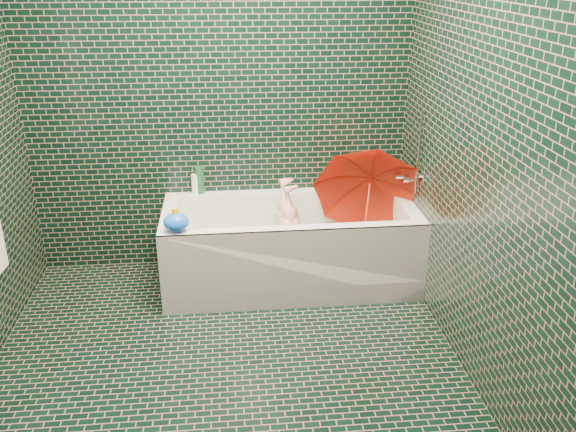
{
  "coord_description": "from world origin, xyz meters",
  "views": [
    {
      "loc": [
        0.06,
        -2.72,
        2.1
      ],
      "look_at": [
        0.42,
        0.82,
        0.58
      ],
      "focal_mm": 38.0,
      "sensor_mm": 36.0,
      "label": 1
    }
  ],
  "objects": [
    {
      "name": "child",
      "position": [
        0.46,
        1.04,
        0.31
      ],
      "size": [
        0.85,
        0.34,
        0.25
      ],
      "primitive_type": "imported",
      "rotation": [
        -1.51,
        0.0,
        -1.53
      ],
      "color": "#DCA689",
      "rests_on": "bathtub"
    },
    {
      "name": "bottle_right_pump",
      "position": [
        1.19,
        1.34,
        0.63
      ],
      "size": [
        0.06,
        0.06,
        0.16
      ],
      "primitive_type": "cylinder",
      "rotation": [
        0.0,
        0.0,
        0.24
      ],
      "color": "silver",
      "rests_on": "bathtub"
    },
    {
      "name": "rubber_duck",
      "position": [
        0.91,
        1.37,
        0.6
      ],
      "size": [
        0.12,
        0.09,
        0.1
      ],
      "rotation": [
        0.0,
        0.0,
        0.08
      ],
      "color": "yellow",
      "rests_on": "bathtub"
    },
    {
      "name": "water",
      "position": [
        0.45,
        1.02,
        0.3
      ],
      "size": [
        1.48,
        0.53,
        0.0
      ],
      "primitive_type": "cube",
      "color": "silver",
      "rests_on": "bathtub"
    },
    {
      "name": "soap_bottle_a",
      "position": [
        1.14,
        1.35,
        0.55
      ],
      "size": [
        0.11,
        0.11,
        0.25
      ],
      "primitive_type": "imported",
      "rotation": [
        0.0,
        0.0,
        -0.1
      ],
      "color": "white",
      "rests_on": "bathtub"
    },
    {
      "name": "bath_mat",
      "position": [
        0.45,
        1.02,
        0.16
      ],
      "size": [
        1.35,
        0.47,
        0.01
      ],
      "primitive_type": "cube",
      "color": "green",
      "rests_on": "bathtub"
    },
    {
      "name": "floor",
      "position": [
        0.0,
        0.0,
        0.0
      ],
      "size": [
        2.8,
        2.8,
        0.0
      ],
      "primitive_type": "plane",
      "color": "black",
      "rests_on": "ground"
    },
    {
      "name": "faucet",
      "position": [
        1.26,
        1.02,
        0.77
      ],
      "size": [
        0.18,
        0.19,
        0.55
      ],
      "color": "silver",
      "rests_on": "wall_right"
    },
    {
      "name": "wall_front",
      "position": [
        0.0,
        -1.4,
        1.25
      ],
      "size": [
        2.8,
        0.0,
        2.8
      ],
      "primitive_type": "plane",
      "rotation": [
        -1.57,
        0.0,
        0.0
      ],
      "color": "black",
      "rests_on": "floor"
    },
    {
      "name": "bath_toy",
      "position": [
        -0.28,
        0.71,
        0.62
      ],
      "size": [
        0.18,
        0.16,
        0.15
      ],
      "rotation": [
        0.0,
        0.0,
        -0.26
      ],
      "color": "blue",
      "rests_on": "bathtub"
    },
    {
      "name": "soap_bottle_b",
      "position": [
        1.2,
        1.35,
        0.55
      ],
      "size": [
        0.1,
        0.1,
        0.17
      ],
      "primitive_type": "imported",
      "rotation": [
        0.0,
        0.0,
        -0.34
      ],
      "color": "#5A207A",
      "rests_on": "bathtub"
    },
    {
      "name": "umbrella",
      "position": [
        0.96,
        0.96,
        0.58
      ],
      "size": [
        1.06,
        1.06,
        0.99
      ],
      "primitive_type": "imported",
      "rotation": [
        0.35,
        -0.25,
        -0.37
      ],
      "color": "red",
      "rests_on": "bathtub"
    },
    {
      "name": "bottle_right_tall",
      "position": [
        1.17,
        1.37,
        0.67
      ],
      "size": [
        0.07,
        0.07,
        0.24
      ],
      "primitive_type": "cylinder",
      "rotation": [
        0.0,
        0.0,
        -0.41
      ],
      "color": "#164E28",
      "rests_on": "bathtub"
    },
    {
      "name": "bottle_left_tall",
      "position": [
        -0.15,
        1.37,
        0.65
      ],
      "size": [
        0.06,
        0.06,
        0.19
      ],
      "primitive_type": "cylinder",
      "rotation": [
        0.0,
        0.0,
        -0.07
      ],
      "color": "#164E28",
      "rests_on": "bathtub"
    },
    {
      "name": "wall_right",
      "position": [
        1.3,
        0.0,
        1.25
      ],
      "size": [
        0.0,
        2.8,
        2.8
      ],
      "primitive_type": "plane",
      "rotation": [
        1.57,
        0.0,
        -1.57
      ],
      "color": "black",
      "rests_on": "floor"
    },
    {
      "name": "soap_bottle_c",
      "position": [
        1.15,
        1.32,
        0.55
      ],
      "size": [
        0.14,
        0.14,
        0.16
      ],
      "primitive_type": "imported",
      "rotation": [
        0.0,
        0.0,
        0.13
      ],
      "color": "#164E28",
      "rests_on": "bathtub"
    },
    {
      "name": "bottle_left_short",
      "position": [
        -0.19,
        1.36,
        0.62
      ],
      "size": [
        0.06,
        0.06,
        0.14
      ],
      "primitive_type": "cylinder",
      "rotation": [
        0.0,
        0.0,
        -0.16
      ],
      "color": "white",
      "rests_on": "bathtub"
    },
    {
      "name": "bathtub",
      "position": [
        0.45,
        1.01,
        0.21
      ],
      "size": [
        1.7,
        0.75,
        0.55
      ],
      "color": "white",
      "rests_on": "floor"
    },
    {
      "name": "wall_back",
      "position": [
        0.0,
        1.4,
        1.25
      ],
      "size": [
        2.8,
        0.0,
        2.8
      ],
      "primitive_type": "plane",
      "rotation": [
        1.57,
        0.0,
        0.0
      ],
      "color": "black",
      "rests_on": "floor"
    }
  ]
}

